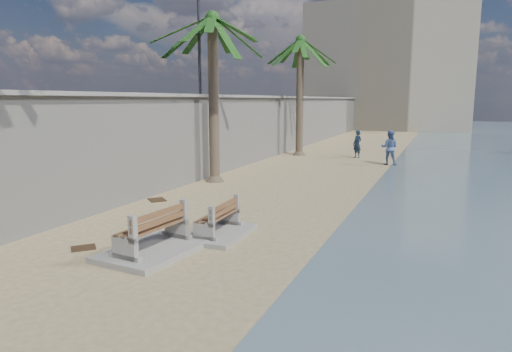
% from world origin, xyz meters
% --- Properties ---
extents(ground_plane, '(140.00, 140.00, 0.00)m').
position_xyz_m(ground_plane, '(0.00, 0.00, 0.00)').
color(ground_plane, tan).
extents(seawall, '(0.45, 70.00, 3.50)m').
position_xyz_m(seawall, '(-5.20, 20.00, 1.75)').
color(seawall, gray).
rests_on(seawall, ground_plane).
extents(wall_cap, '(0.80, 70.00, 0.12)m').
position_xyz_m(wall_cap, '(-5.20, 20.00, 3.55)').
color(wall_cap, gray).
rests_on(wall_cap, seawall).
extents(end_building, '(18.00, 12.00, 14.00)m').
position_xyz_m(end_building, '(-2.00, 52.00, 7.00)').
color(end_building, '#B7AA93').
rests_on(end_building, ground_plane).
extents(bench_near, '(1.82, 2.50, 0.98)m').
position_xyz_m(bench_near, '(-1.38, 3.11, 0.43)').
color(bench_near, gray).
rests_on(bench_near, ground_plane).
extents(bench_far, '(1.43, 2.06, 0.85)m').
position_xyz_m(bench_far, '(-0.65, 4.85, 0.37)').
color(bench_far, gray).
rests_on(bench_far, ground_plane).
extents(palm_mid, '(5.00, 5.00, 7.46)m').
position_xyz_m(palm_mid, '(-4.30, 11.68, 6.48)').
color(palm_mid, brown).
rests_on(palm_mid, ground_plane).
extents(palm_back, '(5.00, 5.00, 7.77)m').
position_xyz_m(palm_back, '(-3.76, 21.84, 6.77)').
color(palm_back, brown).
rests_on(palm_back, ground_plane).
extents(streetlight, '(0.28, 0.28, 5.12)m').
position_xyz_m(streetlight, '(-5.10, 12.00, 6.64)').
color(streetlight, '#2D2D33').
rests_on(streetlight, wall_cap).
extents(person_a, '(0.81, 0.76, 1.87)m').
position_xyz_m(person_a, '(-0.21, 21.82, 0.93)').
color(person_a, '#142338').
rests_on(person_a, ground_plane).
extents(person_b, '(0.98, 0.77, 2.00)m').
position_xyz_m(person_b, '(1.85, 19.58, 1.00)').
color(person_b, '#455D8F').
rests_on(person_b, ground_plane).
extents(debris_c, '(0.83, 0.82, 0.03)m').
position_xyz_m(debris_c, '(-4.44, 7.70, 0.01)').
color(debris_c, '#382616').
rests_on(debris_c, ground_plane).
extents(debris_d, '(0.68, 0.68, 0.03)m').
position_xyz_m(debris_d, '(-3.05, 2.76, 0.01)').
color(debris_d, '#382616').
rests_on(debris_d, ground_plane).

